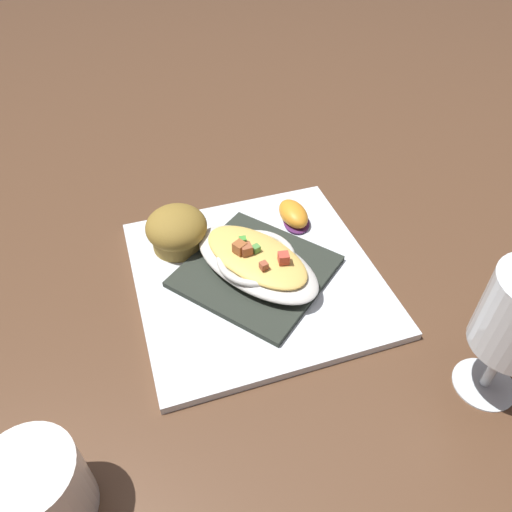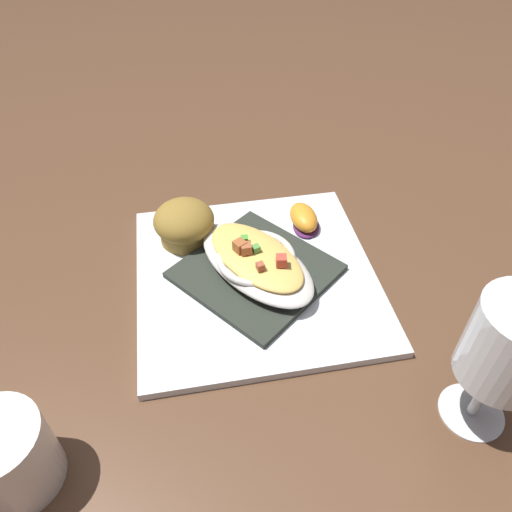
{
  "view_description": "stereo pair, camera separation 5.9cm",
  "coord_description": "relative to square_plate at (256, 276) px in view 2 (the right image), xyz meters",
  "views": [
    {
      "loc": [
        0.4,
        -0.12,
        0.45
      ],
      "look_at": [
        0.0,
        0.0,
        0.04
      ],
      "focal_mm": 34.11,
      "sensor_mm": 36.0,
      "label": 1
    },
    {
      "loc": [
        0.42,
        -0.07,
        0.45
      ],
      "look_at": [
        0.0,
        0.0,
        0.04
      ],
      "focal_mm": 34.11,
      "sensor_mm": 36.0,
      "label": 2
    }
  ],
  "objects": [
    {
      "name": "coffee_mug",
      "position": [
        0.21,
        -0.25,
        0.03
      ],
      "size": [
        0.1,
        0.08,
        0.08
      ],
      "color": "white",
      "rests_on": "ground_plane"
    },
    {
      "name": "stemmed_glass",
      "position": [
        0.21,
        0.18,
        0.1
      ],
      "size": [
        0.08,
        0.08,
        0.16
      ],
      "color": "white",
      "rests_on": "ground_plane"
    },
    {
      "name": "gratin_dish",
      "position": [
        0.0,
        -0.0,
        0.03
      ],
      "size": [
        0.2,
        0.17,
        0.04
      ],
      "color": "silver",
      "rests_on": "folded_napkin"
    },
    {
      "name": "square_plate",
      "position": [
        0.0,
        0.0,
        0.0
      ],
      "size": [
        0.3,
        0.3,
        0.01
      ],
      "primitive_type": "cube",
      "rotation": [
        0.0,
        0.0,
        0.02
      ],
      "color": "white",
      "rests_on": "ground_plane"
    },
    {
      "name": "muffin",
      "position": [
        -0.08,
        -0.08,
        0.03
      ],
      "size": [
        0.08,
        0.08,
        0.06
      ],
      "color": "olive",
      "rests_on": "square_plate"
    },
    {
      "name": "ground_plane",
      "position": [
        0.0,
        0.0,
        -0.01
      ],
      "size": [
        2.6,
        2.6,
        0.0
      ],
      "primitive_type": "plane",
      "color": "brown"
    },
    {
      "name": "folded_napkin",
      "position": [
        0.0,
        0.0,
        0.01
      ],
      "size": [
        0.23,
        0.23,
        0.01
      ],
      "primitive_type": "cube",
      "rotation": [
        0.0,
        0.0,
        0.69
      ],
      "color": "#2B3129",
      "rests_on": "square_plate"
    },
    {
      "name": "orange_garnish",
      "position": [
        -0.08,
        0.08,
        0.02
      ],
      "size": [
        0.07,
        0.05,
        0.03
      ],
      "color": "#522256",
      "rests_on": "square_plate"
    }
  ]
}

